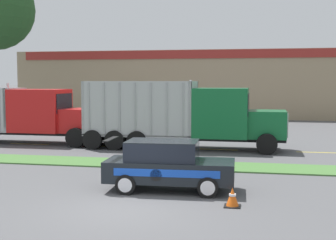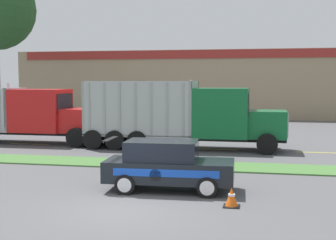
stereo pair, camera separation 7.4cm
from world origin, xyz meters
The scene contains 11 objects.
ground_plane centered at (0.00, 0.00, 0.00)m, with size 600.00×600.00×0.00m, color #515154.
grass_verge centered at (0.00, 6.98, 0.03)m, with size 120.00×2.17×0.06m, color #477538.
centre_line_3 centered at (-9.43, 12.06, 0.00)m, with size 2.40×0.14×0.01m, color yellow.
centre_line_4 centered at (-4.03, 12.06, 0.00)m, with size 2.40×0.14×0.01m, color yellow.
centre_line_5 centered at (1.37, 12.06, 0.00)m, with size 2.40×0.14×0.01m, color yellow.
centre_line_6 centered at (6.77, 12.06, 0.00)m, with size 2.40×0.14×0.01m, color yellow.
dump_truck_lead centered at (-9.88, 12.47, 1.62)m, with size 11.56×2.74×3.53m.
dump_truck_mid centered at (0.58, 12.07, 1.70)m, with size 10.77×2.82×3.71m.
rally_car centered at (0.71, 2.43, 0.87)m, with size 4.35×1.98×1.72m.
traffic_cone centered at (2.97, 0.80, 0.28)m, with size 0.48×0.48×0.56m.
store_building_backdrop centered at (0.03, 37.69, 3.31)m, with size 42.14×12.10×6.61m.
Camera 1 is at (3.77, -12.73, 3.69)m, focal length 50.00 mm.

